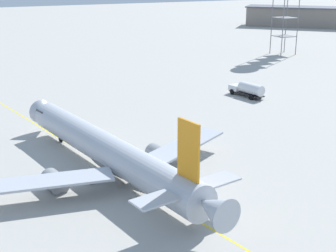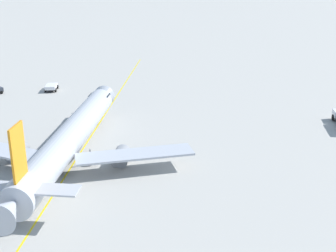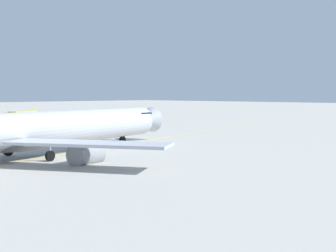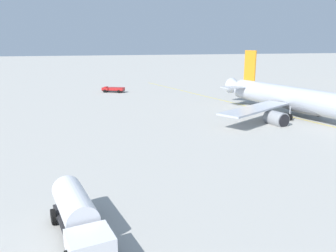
% 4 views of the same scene
% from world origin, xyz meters
% --- Properties ---
extents(ground_plane, '(600.00, 600.00, 0.00)m').
position_xyz_m(ground_plane, '(0.00, 0.00, 0.00)').
color(ground_plane, '#ADAAA3').
extents(airliner_main, '(43.27, 34.71, 11.15)m').
position_xyz_m(airliner_main, '(-2.96, -0.89, 2.83)').
color(airliner_main, '#B2B7C1').
rests_on(airliner_main, ground_plane).
extents(baggage_truck_truck, '(4.13, 3.35, 1.22)m').
position_xyz_m(baggage_truck_truck, '(-28.16, -31.64, 0.71)').
color(baggage_truck_truck, '#232326').
rests_on(baggage_truck_truck, ground_plane).
extents(fire_tender_truck, '(11.02, 6.58, 2.50)m').
position_xyz_m(fire_tender_truck, '(-31.75, -60.85, 1.54)').
color(fire_tender_truck, '#232326').
rests_on(fire_tender_truck, ground_plane).
extents(pushback_tug_truck, '(4.64, 3.52, 1.30)m').
position_xyz_m(pushback_tug_truck, '(-34.16, -21.65, 0.80)').
color(pushback_tug_truck, '#232326').
rests_on(pushback_tug_truck, ground_plane).
extents(taxiway_centreline, '(126.17, 27.36, 0.01)m').
position_xyz_m(taxiway_centreline, '(-6.13, -0.71, 0.00)').
color(taxiway_centreline, yellow).
rests_on(taxiway_centreline, ground_plane).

